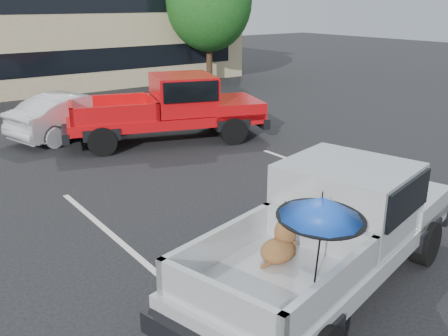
# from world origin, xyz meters

# --- Properties ---
(ground) EXTENTS (90.00, 90.00, 0.00)m
(ground) POSITION_xyz_m (0.00, 0.00, 0.00)
(ground) COLOR black
(ground) RESTS_ON ground
(stripe_left) EXTENTS (0.12, 5.00, 0.01)m
(stripe_left) POSITION_xyz_m (-3.00, 2.00, 0.00)
(stripe_left) COLOR silver
(stripe_left) RESTS_ON ground
(stripe_right) EXTENTS (0.12, 5.00, 0.01)m
(stripe_right) POSITION_xyz_m (3.00, 2.00, 0.00)
(stripe_right) COLOR silver
(stripe_right) RESTS_ON ground
(motel_building) EXTENTS (20.40, 8.40, 6.30)m
(motel_building) POSITION_xyz_m (2.00, 20.99, 3.21)
(motel_building) COLOR tan
(motel_building) RESTS_ON ground
(tree_right) EXTENTS (4.46, 4.46, 6.78)m
(tree_right) POSITION_xyz_m (9.00, 16.00, 4.21)
(tree_right) COLOR #332114
(tree_right) RESTS_ON ground
(silver_pickup) EXTENTS (5.99, 3.28, 2.06)m
(silver_pickup) POSITION_xyz_m (-0.82, -1.60, 1.05)
(silver_pickup) COLOR black
(silver_pickup) RESTS_ON ground
(red_pickup) EXTENTS (6.58, 4.03, 2.05)m
(red_pickup) POSITION_xyz_m (1.59, 7.07, 1.12)
(red_pickup) COLOR black
(red_pickup) RESTS_ON ground
(silver_sedan) EXTENTS (4.61, 2.63, 1.44)m
(silver_sedan) POSITION_xyz_m (-0.81, 9.43, 0.72)
(silver_sedan) COLOR silver
(silver_sedan) RESTS_ON ground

